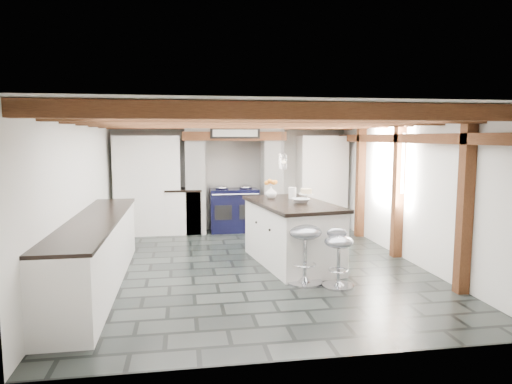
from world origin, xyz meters
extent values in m
plane|color=black|center=(0.00, 0.00, 0.00)|extent=(6.00, 6.00, 0.00)
plane|color=silver|center=(0.00, 3.00, 1.15)|extent=(5.00, 0.00, 5.00)
plane|color=silver|center=(-2.50, 0.00, 1.15)|extent=(0.00, 6.00, 6.00)
plane|color=silver|center=(2.50, 0.00, 1.15)|extent=(0.00, 6.00, 6.00)
plane|color=white|center=(0.00, 0.00, 2.30)|extent=(6.00, 6.00, 0.00)
cube|color=white|center=(-0.80, 2.70, 0.95)|extent=(0.40, 0.60, 1.90)
cube|color=white|center=(0.80, 2.70, 0.95)|extent=(0.40, 0.60, 1.90)
cube|color=brown|center=(0.00, 2.70, 1.99)|extent=(2.10, 0.65, 0.18)
cube|color=white|center=(0.00, 2.70, 2.15)|extent=(2.00, 0.60, 0.31)
cube|color=black|center=(0.00, 2.38, 2.05)|extent=(1.00, 0.03, 0.22)
cube|color=silver|center=(0.00, 2.36, 2.05)|extent=(0.90, 0.01, 0.14)
cube|color=white|center=(-1.75, 2.70, 1.00)|extent=(1.30, 0.58, 2.00)
cube|color=white|center=(1.90, 2.70, 1.00)|extent=(1.00, 0.58, 2.00)
cube|color=white|center=(-2.20, -0.60, 0.44)|extent=(0.60, 3.80, 0.88)
cube|color=black|center=(-2.20, -0.60, 0.90)|extent=(0.64, 3.80, 0.04)
cube|color=white|center=(-1.05, 2.70, 0.44)|extent=(0.70, 0.60, 0.88)
cube|color=black|center=(-1.05, 2.70, 0.90)|extent=(0.74, 0.64, 0.04)
cube|color=brown|center=(2.42, 0.00, 1.95)|extent=(0.15, 5.80, 0.14)
plane|color=white|center=(2.48, 0.60, 1.55)|extent=(0.00, 0.90, 0.90)
cube|color=brown|center=(0.00, -2.60, 2.21)|extent=(5.00, 0.16, 0.16)
cube|color=brown|center=(0.00, -1.73, 2.21)|extent=(5.00, 0.16, 0.16)
cube|color=brown|center=(0.00, -0.87, 2.21)|extent=(5.00, 0.16, 0.16)
cube|color=brown|center=(0.00, 0.00, 2.21)|extent=(5.00, 0.16, 0.16)
cube|color=brown|center=(0.00, 0.87, 2.21)|extent=(5.00, 0.16, 0.16)
cube|color=brown|center=(0.00, 1.73, 2.21)|extent=(5.00, 0.16, 0.16)
cube|color=brown|center=(0.00, 2.60, 2.21)|extent=(5.00, 0.16, 0.16)
cube|color=brown|center=(2.42, -1.60, 1.15)|extent=(0.15, 0.15, 2.30)
cube|color=brown|center=(2.42, 0.20, 1.15)|extent=(0.15, 0.15, 2.30)
cube|color=brown|center=(2.42, 1.80, 1.15)|extent=(0.15, 0.15, 2.30)
cylinder|color=black|center=(0.45, -0.05, 1.93)|extent=(0.01, 0.01, 0.56)
cylinder|color=white|center=(0.45, -0.05, 1.60)|extent=(0.09, 0.09, 0.22)
cylinder|color=black|center=(0.50, 0.25, 1.93)|extent=(0.01, 0.01, 0.56)
cylinder|color=white|center=(0.50, 0.25, 1.60)|extent=(0.09, 0.09, 0.22)
cylinder|color=black|center=(0.55, 0.55, 1.93)|extent=(0.01, 0.01, 0.56)
cylinder|color=white|center=(0.55, 0.55, 1.60)|extent=(0.09, 0.09, 0.22)
cube|color=black|center=(0.00, 2.68, 0.45)|extent=(1.00, 0.60, 0.90)
ellipsoid|color=silver|center=(-0.25, 2.68, 0.93)|extent=(0.28, 0.28, 0.11)
ellipsoid|color=silver|center=(0.25, 2.68, 0.93)|extent=(0.28, 0.28, 0.11)
cylinder|color=silver|center=(0.00, 2.36, 0.82)|extent=(0.95, 0.03, 0.03)
cube|color=black|center=(-0.25, 2.38, 0.45)|extent=(0.35, 0.02, 0.30)
cube|color=black|center=(0.25, 2.38, 0.45)|extent=(0.35, 0.02, 0.30)
cube|color=white|center=(0.61, 0.06, 0.46)|extent=(1.22, 2.01, 0.92)
cube|color=black|center=(0.61, 0.06, 0.95)|extent=(1.32, 2.10, 0.05)
imported|color=white|center=(0.37, 0.55, 1.07)|extent=(0.22, 0.22, 0.20)
ellipsoid|color=orange|center=(0.37, 0.55, 1.24)|extent=(0.21, 0.21, 0.13)
cylinder|color=white|center=(0.71, 0.45, 1.07)|extent=(0.13, 0.13, 0.19)
imported|color=white|center=(0.73, -0.03, 1.01)|extent=(0.31, 0.31, 0.07)
cylinder|color=white|center=(0.86, 0.15, 1.03)|extent=(0.05, 0.05, 0.10)
cylinder|color=white|center=(0.86, 0.15, 1.09)|extent=(0.23, 0.23, 0.02)
cylinder|color=#D3B98D|center=(0.86, 0.15, 1.13)|extent=(0.18, 0.18, 0.07)
cylinder|color=silver|center=(0.95, -1.13, 0.01)|extent=(0.42, 0.42, 0.03)
cone|color=silver|center=(0.95, -1.13, 0.06)|extent=(0.19, 0.19, 0.08)
cylinder|color=silver|center=(0.95, -1.13, 0.31)|extent=(0.05, 0.05, 0.52)
torus|color=silver|center=(0.95, -1.13, 0.23)|extent=(0.27, 0.27, 0.02)
ellipsoid|color=gray|center=(0.95, -1.13, 0.61)|extent=(0.48, 0.48, 0.17)
ellipsoid|color=gray|center=(0.98, -1.04, 0.71)|extent=(0.29, 0.18, 0.15)
cylinder|color=silver|center=(0.55, -0.93, 0.02)|extent=(0.49, 0.49, 0.03)
cone|color=silver|center=(0.55, -0.93, 0.07)|extent=(0.22, 0.22, 0.09)
cylinder|color=silver|center=(0.55, -0.93, 0.37)|extent=(0.06, 0.06, 0.61)
torus|color=silver|center=(0.55, -0.93, 0.27)|extent=(0.31, 0.31, 0.02)
ellipsoid|color=gray|center=(0.55, -0.93, 0.71)|extent=(0.57, 0.57, 0.20)
ellipsoid|color=gray|center=(0.51, -0.82, 0.82)|extent=(0.33, 0.22, 0.17)
camera|label=1|loc=(-1.05, -6.73, 1.97)|focal=32.00mm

